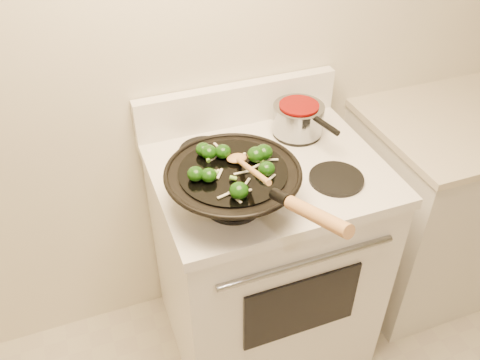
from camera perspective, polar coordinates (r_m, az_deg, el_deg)
name	(u,v)px	position (r m, az deg, el deg)	size (l,w,h in m)	color
stove	(264,256)	(2.04, 2.69, -8.56)	(0.78, 0.67, 1.08)	white
counter_unit	(444,203)	(2.46, 21.90, -2.45)	(0.79, 0.62, 0.91)	silver
wok	(234,186)	(1.52, -0.68, -0.66)	(0.41, 0.67, 0.27)	black
stirfry	(234,163)	(1.48, -0.68, 1.98)	(0.28, 0.30, 0.05)	#0F3408
wooden_spoon	(245,165)	(1.45, 0.59, 1.70)	(0.06, 0.28, 0.11)	#AB7743
saucepan	(298,118)	(1.87, 6.57, 6.93)	(0.19, 0.30, 0.11)	gray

